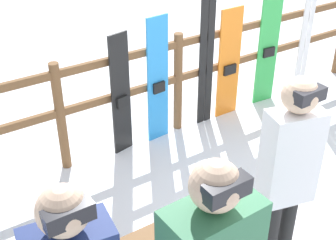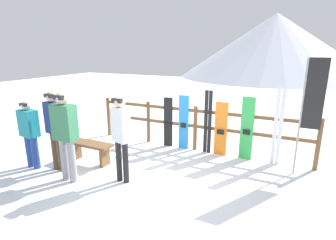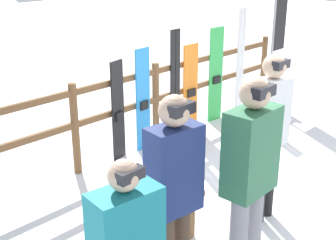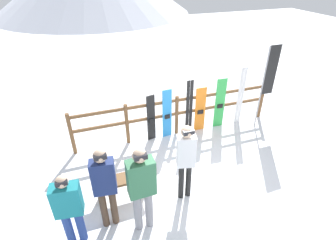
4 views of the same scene
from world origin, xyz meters
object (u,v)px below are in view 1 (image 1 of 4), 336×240
at_px(person_white, 288,173).
at_px(snowboard_blue, 158,81).
at_px(ski_pair_black, 206,60).
at_px(snowboard_orange, 229,64).
at_px(snowboard_black_stripe, 121,96).
at_px(snowboard_green, 268,46).
at_px(ski_pair_white, 307,26).

distance_m(person_white, snowboard_blue, 2.31).
relative_size(ski_pair_black, snowboard_orange, 1.19).
height_order(snowboard_black_stripe, snowboard_green, snowboard_green).
distance_m(person_white, snowboard_black_stripe, 2.29).
bearing_deg(snowboard_blue, snowboard_black_stripe, -179.99).
xyz_separation_m(person_white, snowboard_orange, (1.40, 2.25, -0.39)).
height_order(snowboard_black_stripe, ski_pair_white, ski_pair_white).
relative_size(ski_pair_black, snowboard_green, 1.06).
relative_size(person_white, ski_pair_black, 1.09).
bearing_deg(person_white, snowboard_orange, 58.15).
height_order(person_white, snowboard_black_stripe, person_white).
distance_m(ski_pair_black, ski_pair_white, 1.65).
xyz_separation_m(snowboard_blue, ski_pair_black, (0.66, 0.00, 0.09)).
bearing_deg(snowboard_green, ski_pair_black, 179.80).
bearing_deg(ski_pair_black, snowboard_blue, -179.70).
relative_size(person_white, snowboard_green, 1.15).
distance_m(snowboard_orange, ski_pair_white, 1.32).
bearing_deg(ski_pair_black, snowboard_green, -0.20).
height_order(snowboard_orange, ski_pair_white, ski_pair_white).
bearing_deg(snowboard_black_stripe, ski_pair_white, 0.07).
bearing_deg(snowboard_blue, person_white, -99.83).
height_order(snowboard_blue, snowboard_orange, snowboard_blue).
xyz_separation_m(person_white, snowboard_black_stripe, (-0.07, 2.25, -0.39)).
height_order(ski_pair_black, snowboard_orange, ski_pair_black).
xyz_separation_m(snowboard_orange, ski_pair_white, (1.31, 0.00, 0.22)).
distance_m(person_white, ski_pair_white, 3.53).
bearing_deg(snowboard_orange, ski_pair_white, 0.16).
height_order(snowboard_black_stripe, snowboard_orange, same).
bearing_deg(snowboard_black_stripe, snowboard_blue, 0.01).
xyz_separation_m(person_white, ski_pair_black, (1.05, 2.25, -0.25)).
bearing_deg(snowboard_green, snowboard_blue, -180.00).
xyz_separation_m(person_white, snowboard_blue, (0.39, 2.25, -0.34)).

